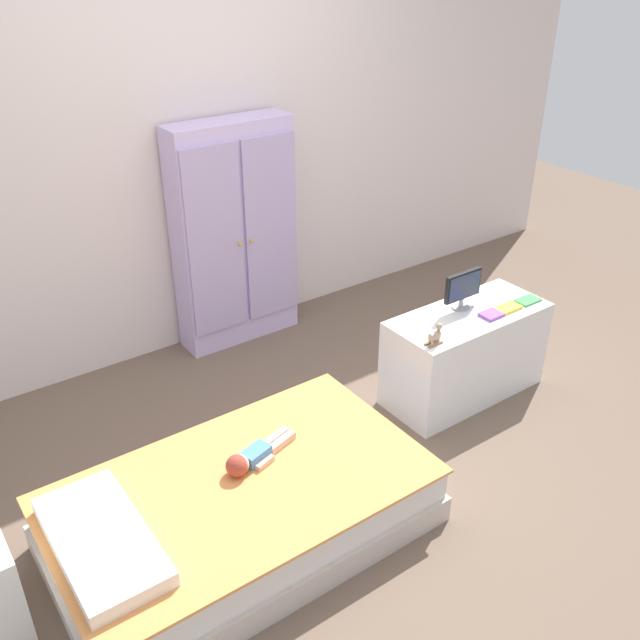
# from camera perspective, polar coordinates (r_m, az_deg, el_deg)

# --- Properties ---
(ground_plane) EXTENTS (10.00, 10.00, 0.02)m
(ground_plane) POSITION_cam_1_polar(r_m,az_deg,el_deg) (3.56, 2.16, -11.72)
(ground_plane) COLOR brown
(back_wall) EXTENTS (6.40, 0.05, 2.70)m
(back_wall) POSITION_cam_1_polar(r_m,az_deg,el_deg) (4.16, -11.28, 15.20)
(back_wall) COLOR silver
(back_wall) RESTS_ON ground_plane
(bed) EXTENTS (1.59, 0.93, 0.29)m
(bed) POSITION_cam_1_polar(r_m,az_deg,el_deg) (3.13, -6.37, -15.11)
(bed) COLOR beige
(bed) RESTS_ON ground_plane
(pillow) EXTENTS (0.32, 0.67, 0.07)m
(pillow) POSITION_cam_1_polar(r_m,az_deg,el_deg) (2.86, -17.42, -16.81)
(pillow) COLOR white
(pillow) RESTS_ON bed
(doll) EXTENTS (0.39, 0.18, 0.10)m
(doll) POSITION_cam_1_polar(r_m,az_deg,el_deg) (3.08, -5.83, -11.20)
(doll) COLOR #4C84C6
(doll) RESTS_ON bed
(wardrobe) EXTENTS (0.76, 0.26, 1.39)m
(wardrobe) POSITION_cam_1_polar(r_m,az_deg,el_deg) (4.31, -6.96, 6.89)
(wardrobe) COLOR silver
(wardrobe) RESTS_ON ground_plane
(tv_stand) EXTENTS (0.92, 0.40, 0.52)m
(tv_stand) POSITION_cam_1_polar(r_m,az_deg,el_deg) (3.97, 11.73, -2.71)
(tv_stand) COLOR white
(tv_stand) RESTS_ON ground_plane
(tv_monitor) EXTENTS (0.25, 0.10, 0.22)m
(tv_monitor) POSITION_cam_1_polar(r_m,az_deg,el_deg) (3.83, 11.60, 2.60)
(tv_monitor) COLOR #99999E
(tv_monitor) RESTS_ON tv_stand
(rocking_horse_toy) EXTENTS (0.09, 0.04, 0.11)m
(rocking_horse_toy) POSITION_cam_1_polar(r_m,az_deg,el_deg) (3.50, 9.43, -1.22)
(rocking_horse_toy) COLOR #8E6642
(rocking_horse_toy) RESTS_ON tv_stand
(book_purple) EXTENTS (0.11, 0.09, 0.02)m
(book_purple) POSITION_cam_1_polar(r_m,az_deg,el_deg) (3.84, 13.81, 0.42)
(book_purple) COLOR #8E51B2
(book_purple) RESTS_ON tv_stand
(book_yellow) EXTENTS (0.16, 0.09, 0.02)m
(book_yellow) POSITION_cam_1_polar(r_m,az_deg,el_deg) (3.93, 15.04, 0.93)
(book_yellow) COLOR gold
(book_yellow) RESTS_ON tv_stand
(book_green) EXTENTS (0.14, 0.09, 0.01)m
(book_green) POSITION_cam_1_polar(r_m,az_deg,el_deg) (4.05, 16.61, 1.56)
(book_green) COLOR #429E51
(book_green) RESTS_ON tv_stand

